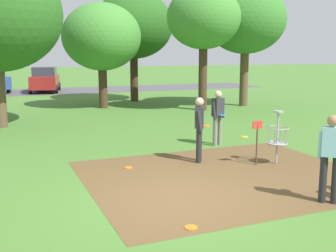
# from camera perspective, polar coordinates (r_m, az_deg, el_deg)

# --- Properties ---
(ground_plane) EXTENTS (160.00, 160.00, 0.00)m
(ground_plane) POSITION_cam_1_polar(r_m,az_deg,el_deg) (8.37, 1.35, -9.92)
(ground_plane) COLOR #47752D
(dirt_tee_pad) EXTENTS (6.43, 5.29, 0.01)m
(dirt_tee_pad) POSITION_cam_1_polar(r_m,az_deg,el_deg) (9.97, 7.82, -6.71)
(dirt_tee_pad) COLOR brown
(dirt_tee_pad) RESTS_ON ground
(disc_golf_basket) EXTENTS (0.98, 0.58, 1.39)m
(disc_golf_basket) POSITION_cam_1_polar(r_m,az_deg,el_deg) (11.07, 14.42, -1.25)
(disc_golf_basket) COLOR #9E9EA3
(disc_golf_basket) RESTS_ON ground
(player_throwing) EXTENTS (0.50, 0.44, 1.71)m
(player_throwing) POSITION_cam_1_polar(r_m,az_deg,el_deg) (12.97, 6.82, 1.56)
(player_throwing) COLOR slate
(player_throwing) RESTS_ON ground
(player_waiting_left) EXTENTS (0.45, 0.49, 1.71)m
(player_waiting_left) POSITION_cam_1_polar(r_m,az_deg,el_deg) (10.93, 4.30, 0.03)
(player_waiting_left) COLOR #232328
(player_waiting_left) RESTS_ON ground
(player_waiting_right) EXTENTS (0.47, 0.45, 1.71)m
(player_waiting_right) POSITION_cam_1_polar(r_m,az_deg,el_deg) (8.47, 21.35, -3.55)
(player_waiting_right) COLOR #232328
(player_waiting_right) RESTS_ON ground
(frisbee_near_basket) EXTENTS (0.24, 0.24, 0.02)m
(frisbee_near_basket) POSITION_cam_1_polar(r_m,az_deg,el_deg) (14.54, 10.38, -1.46)
(frisbee_near_basket) COLOR gold
(frisbee_near_basket) RESTS_ON ground
(frisbee_by_tee) EXTENTS (0.21, 0.21, 0.02)m
(frisbee_by_tee) POSITION_cam_1_polar(r_m,az_deg,el_deg) (7.08, 3.16, -13.67)
(frisbee_by_tee) COLOR orange
(frisbee_by_tee) RESTS_ON ground
(frisbee_mid_grass) EXTENTS (0.20, 0.20, 0.02)m
(frisbee_mid_grass) POSITION_cam_1_polar(r_m,az_deg,el_deg) (10.55, -5.41, -5.68)
(frisbee_mid_grass) COLOR orange
(frisbee_mid_grass) RESTS_ON ground
(tree_near_left) EXTENTS (4.60, 4.60, 6.41)m
(tree_near_left) POSITION_cam_1_polar(r_m,az_deg,el_deg) (25.05, -4.74, 13.55)
(tree_near_left) COLOR #422D1E
(tree_near_left) RESTS_ON ground
(tree_near_right) EXTENTS (4.24, 4.24, 6.39)m
(tree_near_right) POSITION_cam_1_polar(r_m,az_deg,el_deg) (23.14, 10.56, 14.04)
(tree_near_right) COLOR brown
(tree_near_right) RESTS_ON ground
(tree_mid_right) EXTENTS (3.61, 3.61, 6.08)m
(tree_mid_right) POSITION_cam_1_polar(r_m,az_deg,el_deg) (21.02, 4.89, 14.44)
(tree_mid_right) COLOR #422D1E
(tree_mid_right) RESTS_ON ground
(tree_far_left) EXTENTS (4.03, 4.03, 5.37)m
(tree_far_left) POSITION_cam_1_polar(r_m,az_deg,el_deg) (22.03, -9.05, 11.89)
(tree_far_left) COLOR #422D1E
(tree_far_left) RESTS_ON ground
(parking_lot_strip) EXTENTS (36.00, 6.00, 0.01)m
(parking_lot_strip) POSITION_cam_1_polar(r_m,az_deg,el_deg) (32.74, -16.91, 4.53)
(parking_lot_strip) COLOR #4C4C51
(parking_lot_strip) RESTS_ON ground
(parked_car_center_left) EXTENTS (2.64, 4.48, 1.84)m
(parked_car_center_left) POSITION_cam_1_polar(r_m,az_deg,el_deg) (32.19, -16.44, 6.11)
(parked_car_center_left) COLOR maroon
(parked_car_center_left) RESTS_ON ground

